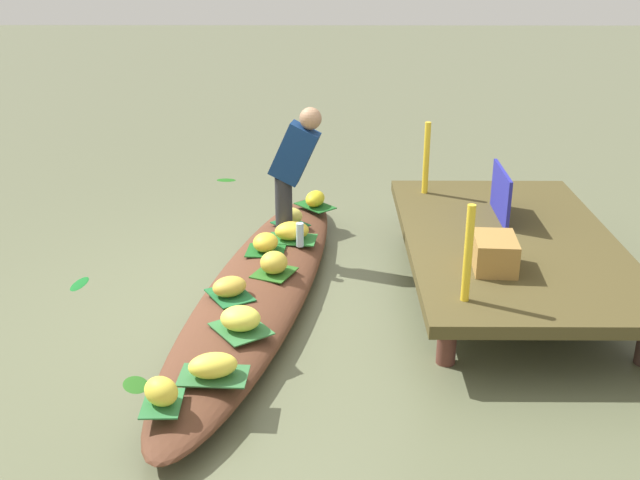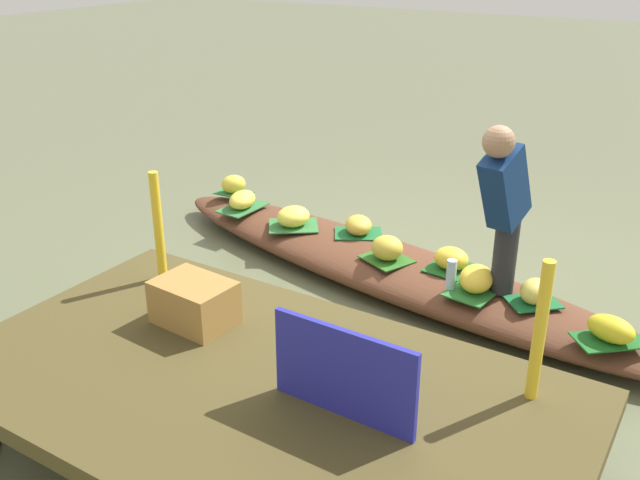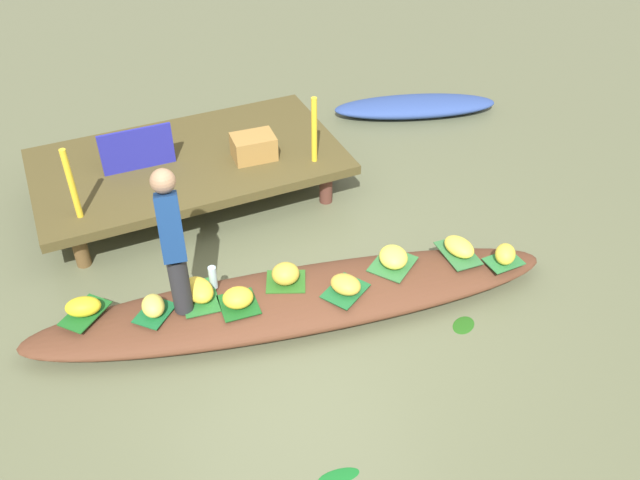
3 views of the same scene
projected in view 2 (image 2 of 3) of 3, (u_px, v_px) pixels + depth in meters
The scene contains 29 objects.
canal_water at pixel (388, 282), 5.54m from camera, with size 40.00×40.00×0.00m, color #606548.
dock_platform at pixel (257, 391), 3.54m from camera, with size 3.20×1.80×0.47m.
vendor_boat at pixel (389, 268), 5.49m from camera, with size 4.66×0.84×0.26m, color brown.
leaf_mat_0 at pixel (387, 259), 5.32m from camera, with size 0.34×0.30×0.01m, color #2A641F.
banana_bunch_0 at pixel (387, 248), 5.28m from camera, with size 0.24×0.23×0.19m, color gold.
leaf_mat_1 at pixel (358, 233), 5.77m from camera, with size 0.38×0.28×0.01m, color #1D642F.
banana_bunch_1 at pixel (358, 225), 5.74m from camera, with size 0.27×0.22×0.15m, color gold.
leaf_mat_2 at pixel (609, 340), 4.26m from camera, with size 0.41×0.24×0.01m, color #1B5F21.
banana_bunch_2 at pixel (611, 329), 4.23m from camera, with size 0.29×0.19×0.16m, color yellow.
leaf_mat_3 at pixel (234, 193), 6.68m from camera, with size 0.32×0.23×0.01m, color #2D743B.
banana_bunch_3 at pixel (234, 184), 6.64m from camera, with size 0.23×0.18×0.17m, color yellow.
leaf_mat_4 at pixel (450, 268), 5.17m from camera, with size 0.31×0.34×0.01m, color #195B1F.
banana_bunch_4 at pixel (451, 258), 5.14m from camera, with size 0.22×0.26×0.16m, color yellow.
leaf_mat_5 at pixel (243, 208), 6.32m from camera, with size 0.44×0.27×0.01m, color #326F3A.
banana_bunch_5 at pixel (242, 200), 6.29m from camera, with size 0.32×0.21×0.15m, color #F9E24A.
leaf_mat_6 at pixel (533, 302), 4.70m from camera, with size 0.33×0.24×0.01m, color #186330.
banana_bunch_6 at pixel (535, 291), 4.66m from camera, with size 0.24×0.19×0.17m, color #E8D959.
leaf_mat_7 at pixel (293, 226), 5.93m from camera, with size 0.41×0.33×0.01m, color #317238.
banana_bunch_7 at pixel (293, 216), 5.89m from camera, with size 0.29×0.25×0.17m, color #EEE64F.
leaf_mat_8 at pixel (475, 289), 4.86m from camera, with size 0.44×0.30×0.01m, color #28702E.
banana_bunch_8 at pixel (476, 279), 4.83m from camera, with size 0.32×0.23×0.17m, color yellow.
vendor_person at pixel (504, 201), 4.51m from camera, with size 0.26×0.49×1.21m.
water_bottle at pixel (451, 275), 4.83m from camera, with size 0.07×0.07×0.22m, color silver.
market_banner at pixel (344, 373), 3.18m from camera, with size 0.74×0.03×0.45m, color #25289E.
railing_post_west at pixel (540, 332), 3.26m from camera, with size 0.06×0.06×0.72m, color yellow.
railing_post_east at pixel (158, 227), 4.42m from camera, with size 0.06×0.06×0.72m, color yellow.
produce_crate at pixel (194, 302), 4.00m from camera, with size 0.44×0.32×0.26m, color #A3783A.
drifting_plant_1 at pixel (307, 220), 6.74m from camera, with size 0.24×0.17×0.01m, color #225B17.
drifting_plant_2 at pixel (501, 224), 6.63m from camera, with size 0.30×0.12×0.01m, color #156A24.
Camera 2 is at (-2.16, 4.48, 2.52)m, focal length 39.53 mm.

